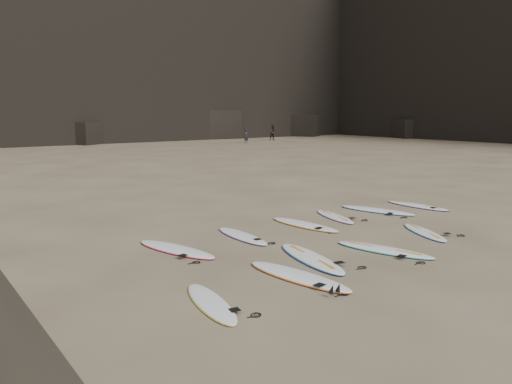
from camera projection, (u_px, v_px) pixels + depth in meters
ground at (338, 255)px, 12.43m from camera, size 240.00×240.00×0.00m
surfboard_0 at (211, 302)px, 9.23m from camera, size 0.96×2.28×0.08m
surfboard_1 at (298, 276)px, 10.70m from camera, size 1.04×2.85×0.10m
surfboard_2 at (311, 258)px, 12.00m from camera, size 1.28×2.87×0.10m
surfboard_3 at (384, 249)px, 12.72m from camera, size 1.32×2.69×0.09m
surfboard_4 at (424, 232)px, 14.56m from camera, size 1.47×2.25×0.08m
surfboard_5 at (176, 249)px, 12.78m from camera, size 1.33×2.77×0.10m
surfboard_6 at (242, 236)px, 14.13m from camera, size 0.70×2.43×0.09m
surfboard_7 at (304, 224)px, 15.53m from camera, size 0.91×2.71×0.10m
surfboard_8 at (335, 216)px, 16.70m from camera, size 1.17×2.36×0.08m
surfboard_9 at (377, 210)px, 17.73m from camera, size 1.40×2.86×0.10m
surfboard_10 at (417, 206)px, 18.60m from camera, size 0.75×2.56×0.09m
person_a at (246, 136)px, 54.22m from camera, size 0.59×0.42×1.54m
person_b at (273, 132)px, 59.53m from camera, size 1.11×1.00×1.87m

